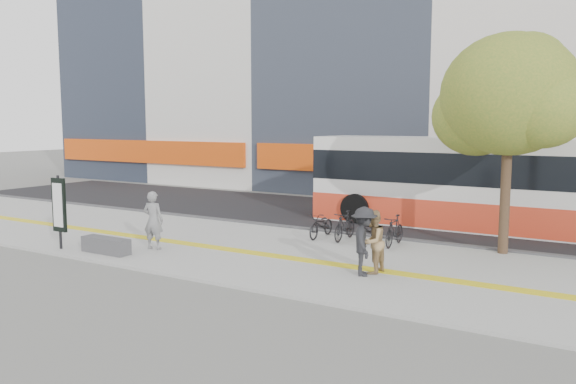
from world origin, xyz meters
The scene contains 13 objects.
ground centered at (0.00, 0.00, 0.00)m, with size 120.00×120.00×0.00m, color slate.
sidewalk centered at (0.00, 1.50, 0.04)m, with size 40.00×7.00×0.08m, color gray.
tactile_strip centered at (0.00, 1.00, 0.09)m, with size 40.00×0.45×0.01m, color gold.
street centered at (0.00, 9.00, 0.03)m, with size 40.00×8.00×0.06m, color black.
curb centered at (0.00, 5.00, 0.07)m, with size 40.00×0.25×0.14m, color #3E3E41.
bench centered at (-2.60, -1.20, 0.30)m, with size 1.60×0.45×0.45m, color #3E3E41.
signboard centered at (-4.20, -1.51, 1.37)m, with size 0.55×0.10×2.20m.
street_tree centered at (7.18, 4.82, 4.51)m, with size 4.40×3.80×6.31m.
bus centered at (5.63, 8.50, 1.57)m, with size 12.09×2.87×3.22m.
bicycle_row centered at (2.88, 4.00, 0.52)m, with size 3.06×1.62×0.93m.
seated_woman centered at (-1.80, -0.09, 0.95)m, with size 0.63×0.42×1.73m, color black.
pedestrian_tan centered at (4.84, 0.70, 0.87)m, with size 0.77×0.60×1.59m, color #9E7E51.
pedestrian_dark centered at (4.74, 0.39, 0.93)m, with size 1.10×0.63×1.70m, color black.
Camera 1 is at (10.30, -12.45, 3.83)m, focal length 35.99 mm.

